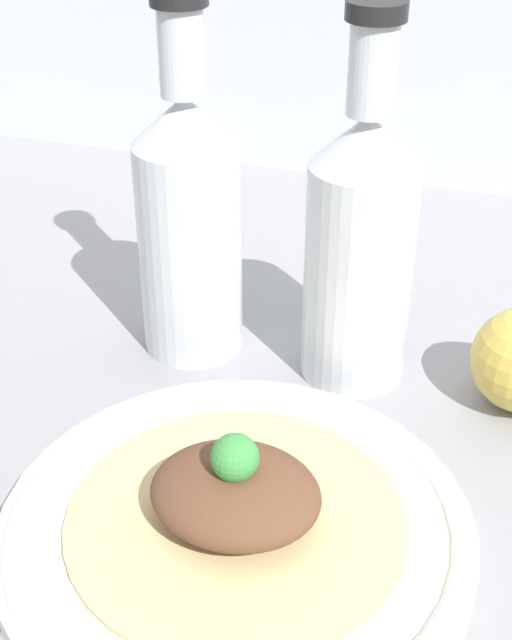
{
  "coord_description": "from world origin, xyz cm",
  "views": [
    {
      "loc": [
        21.81,
        -41.1,
        40.64
      ],
      "look_at": [
        7.59,
        5.25,
        9.76
      ],
      "focal_mm": 50.0,
      "sensor_mm": 36.0,
      "label": 1
    }
  ],
  "objects_px": {
    "cider_bottle_right": "(360,242)",
    "plate": "(236,530)",
    "cider_bottle_left": "(189,219)",
    "plated_food": "(236,500)"
  },
  "relations": [
    {
      "from": "plated_food",
      "to": "cider_bottle_left",
      "type": "bearing_deg",
      "value": 116.94
    },
    {
      "from": "plate",
      "to": "cider_bottle_left",
      "type": "distance_m",
      "value": 0.25
    },
    {
      "from": "cider_bottle_right",
      "to": "plate",
      "type": "bearing_deg",
      "value": -98.29
    },
    {
      "from": "plated_food",
      "to": "cider_bottle_left",
      "type": "xyz_separation_m",
      "value": [
        -0.1,
        0.2,
        0.07
      ]
    },
    {
      "from": "cider_bottle_left",
      "to": "cider_bottle_right",
      "type": "relative_size",
      "value": 1.0
    },
    {
      "from": "plate",
      "to": "cider_bottle_right",
      "type": "height_order",
      "value": "cider_bottle_right"
    },
    {
      "from": "cider_bottle_left",
      "to": "plated_food",
      "type": "bearing_deg",
      "value": -63.06
    },
    {
      "from": "plated_food",
      "to": "cider_bottle_right",
      "type": "bearing_deg",
      "value": 81.71
    },
    {
      "from": "plate",
      "to": "plated_food",
      "type": "bearing_deg",
      "value": 153.43
    },
    {
      "from": "plate",
      "to": "cider_bottle_right",
      "type": "bearing_deg",
      "value": 81.71
    }
  ]
}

